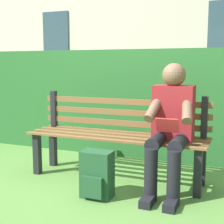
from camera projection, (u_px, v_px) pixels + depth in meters
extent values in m
plane|color=#517F38|center=(116.00, 179.00, 3.42)|extent=(60.00, 60.00, 0.00)
cube|color=black|center=(198.00, 173.00, 2.93)|extent=(0.07, 0.07, 0.45)
cube|color=black|center=(37.00, 154.00, 3.56)|extent=(0.07, 0.07, 0.45)
cube|color=black|center=(202.00, 163.00, 3.22)|extent=(0.07, 0.07, 0.45)
cube|color=black|center=(53.00, 147.00, 3.85)|extent=(0.07, 0.07, 0.45)
cube|color=brown|center=(123.00, 132.00, 3.55)|extent=(1.87, 0.06, 0.02)
cube|color=brown|center=(118.00, 134.00, 3.42)|extent=(1.87, 0.06, 0.02)
cube|color=brown|center=(113.00, 137.00, 3.29)|extent=(1.87, 0.06, 0.02)
cube|color=brown|center=(108.00, 140.00, 3.16)|extent=(1.87, 0.06, 0.02)
cube|color=black|center=(204.00, 117.00, 3.19)|extent=(0.06, 0.06, 0.41)
cube|color=black|center=(54.00, 108.00, 3.83)|extent=(0.06, 0.06, 0.41)
cube|color=brown|center=(122.00, 123.00, 3.53)|extent=(1.87, 0.02, 0.06)
cube|color=brown|center=(122.00, 112.00, 3.51)|extent=(1.87, 0.02, 0.06)
cube|color=brown|center=(122.00, 102.00, 3.49)|extent=(1.87, 0.02, 0.06)
cube|color=maroon|center=(173.00, 113.00, 3.12)|extent=(0.38, 0.22, 0.52)
sphere|color=brown|center=(174.00, 75.00, 3.05)|extent=(0.22, 0.22, 0.22)
cylinder|color=black|center=(179.00, 143.00, 2.92)|extent=(0.13, 0.42, 0.13)
cylinder|color=black|center=(157.00, 141.00, 3.00)|extent=(0.13, 0.42, 0.13)
cylinder|color=black|center=(174.00, 178.00, 2.77)|extent=(0.12, 0.12, 0.47)
cylinder|color=black|center=(151.00, 175.00, 2.84)|extent=(0.12, 0.12, 0.47)
cube|color=black|center=(171.00, 204.00, 2.73)|extent=(0.10, 0.24, 0.07)
cube|color=black|center=(148.00, 200.00, 2.80)|extent=(0.10, 0.24, 0.07)
cylinder|color=brown|center=(187.00, 109.00, 2.93)|extent=(0.14, 0.32, 0.26)
cylinder|color=brown|center=(155.00, 107.00, 3.04)|extent=(0.14, 0.32, 0.26)
cube|color=#B22626|center=(167.00, 125.00, 2.89)|extent=(0.20, 0.07, 0.13)
cube|color=#265B28|center=(154.00, 103.00, 4.31)|extent=(5.59, 0.62, 1.38)
sphere|color=#265B28|center=(63.00, 70.00, 4.82)|extent=(0.50, 0.50, 0.50)
cube|color=#334756|center=(56.00, 31.00, 10.19)|extent=(0.90, 0.04, 1.20)
cube|color=#1E4728|center=(97.00, 174.00, 2.93)|extent=(0.28, 0.18, 0.43)
cube|color=#1E4728|center=(92.00, 187.00, 2.84)|extent=(0.19, 0.04, 0.19)
cylinder|color=#1E4728|center=(110.00, 170.00, 2.99)|extent=(0.04, 0.04, 0.26)
cylinder|color=#1E4728|center=(94.00, 167.00, 3.05)|extent=(0.04, 0.04, 0.26)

